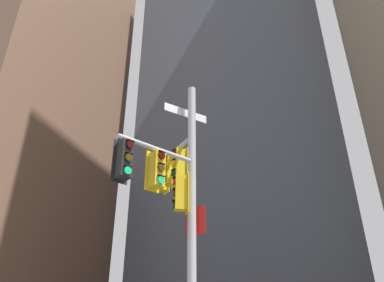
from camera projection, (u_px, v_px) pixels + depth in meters
The scene contains 3 objects.
building_tower_left at pixel (27, 3), 30.68m from camera, with size 13.91×13.91×52.75m, color brown.
building_mid_block at pixel (241, 153), 34.69m from camera, with size 15.91×15.91×32.57m, color #4C5460.
signal_pole_assembly at pixel (174, 191), 10.40m from camera, with size 2.13×4.19×8.83m.
Camera 1 is at (2.31, -9.54, 2.07)m, focal length 32.94 mm.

